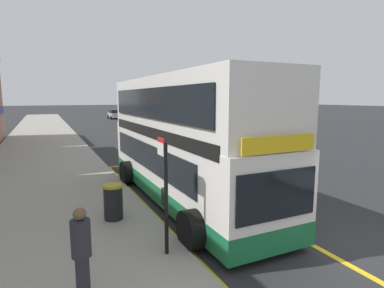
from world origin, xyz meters
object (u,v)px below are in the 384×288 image
at_px(bus_stop_sign, 165,187).
at_px(parked_car_silver_across, 115,114).
at_px(double_decker_bus, 182,143).
at_px(pedestrian_waiting_near_sign, 81,251).
at_px(litter_bin, 113,202).

bearing_deg(bus_stop_sign, parked_car_silver_across, 79.53).
relative_size(double_decker_bus, pedestrian_waiting_near_sign, 6.00).
relative_size(parked_car_silver_across, pedestrian_waiting_near_sign, 2.47).
xyz_separation_m(pedestrian_waiting_near_sign, litter_bin, (1.25, 3.53, -0.40)).
xyz_separation_m(bus_stop_sign, litter_bin, (-0.67, 2.52, -1.04)).
bearing_deg(litter_bin, bus_stop_sign, -75.05).
height_order(double_decker_bus, litter_bin, double_decker_bus).
distance_m(double_decker_bus, litter_bin, 3.31).
distance_m(double_decker_bus, parked_car_silver_across, 45.76).
xyz_separation_m(double_decker_bus, pedestrian_waiting_near_sign, (-3.99, -4.75, -1.00)).
xyz_separation_m(double_decker_bus, bus_stop_sign, (-2.07, -3.74, -0.36)).
bearing_deg(litter_bin, pedestrian_waiting_near_sign, -109.45).
bearing_deg(parked_car_silver_across, litter_bin, -99.79).
relative_size(double_decker_bus, bus_stop_sign, 3.86).
distance_m(double_decker_bus, bus_stop_sign, 4.29).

